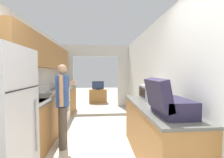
# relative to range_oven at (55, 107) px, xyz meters

# --- Properties ---
(wall_left) EXTENTS (0.38, 7.30, 2.50)m
(wall_left) POSITION_rel_range_oven_xyz_m (-0.26, -0.69, 1.05)
(wall_left) COLOR silver
(wall_left) RESTS_ON ground_plane
(wall_right) EXTENTS (0.06, 7.30, 2.50)m
(wall_right) POSITION_rel_range_oven_xyz_m (2.42, -1.10, 0.79)
(wall_right) COLOR silver
(wall_right) RESTS_ON ground_plane
(wall_far_with_doorway) EXTENTS (3.10, 0.06, 2.50)m
(wall_far_with_doorway) POSITION_rel_range_oven_xyz_m (1.04, 1.98, 1.00)
(wall_far_with_doorway) COLOR silver
(wall_far_with_doorway) RESTS_ON ground_plane
(counter_left) EXTENTS (0.62, 3.70, 0.90)m
(counter_left) POSITION_rel_range_oven_xyz_m (-0.01, -0.16, -0.00)
(counter_left) COLOR #9E6B38
(counter_left) RESTS_ON ground_plane
(counter_right) EXTENTS (0.62, 1.95, 0.90)m
(counter_right) POSITION_rel_range_oven_xyz_m (2.09, -1.86, -0.01)
(counter_right) COLOR #9E6B38
(counter_right) RESTS_ON ground_plane
(range_oven) EXTENTS (0.66, 0.77, 1.04)m
(range_oven) POSITION_rel_range_oven_xyz_m (0.00, 0.00, 0.00)
(range_oven) COLOR white
(range_oven) RESTS_ON ground_plane
(person) EXTENTS (0.51, 0.39, 1.56)m
(person) POSITION_rel_range_oven_xyz_m (0.51, -1.30, 0.38)
(person) COLOR #4C4238
(person) RESTS_ON ground_plane
(suitcase) EXTENTS (0.46, 0.57, 0.45)m
(suitcase) POSITION_rel_range_oven_xyz_m (2.03, -2.41, 0.60)
(suitcase) COLOR #231E38
(suitcase) RESTS_ON counter_right
(microwave) EXTENTS (0.36, 0.48, 0.27)m
(microwave) POSITION_rel_range_oven_xyz_m (2.20, -1.33, 0.58)
(microwave) COLOR #B7B7BC
(microwave) RESTS_ON counter_right
(book_stack) EXTENTS (0.22, 0.32, 0.07)m
(book_stack) POSITION_rel_range_oven_xyz_m (2.13, -1.85, 0.48)
(book_stack) COLOR #2D4C99
(book_stack) RESTS_ON counter_right
(tv_cabinet) EXTENTS (0.80, 0.42, 0.61)m
(tv_cabinet) POSITION_rel_range_oven_xyz_m (1.13, 2.76, -0.15)
(tv_cabinet) COLOR #9E6B38
(tv_cabinet) RESTS_ON ground_plane
(television) EXTENTS (0.53, 0.16, 0.38)m
(television) POSITION_rel_range_oven_xyz_m (1.13, 2.71, 0.34)
(television) COLOR black
(television) RESTS_ON tv_cabinet
(knife) EXTENTS (0.13, 0.35, 0.02)m
(knife) POSITION_rel_range_oven_xyz_m (-0.10, 0.56, 0.45)
(knife) COLOR #B7B7BC
(knife) RESTS_ON counter_left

